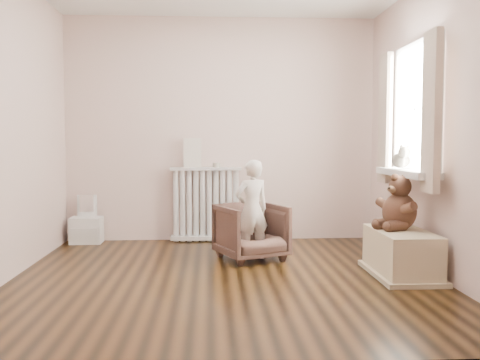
{
  "coord_description": "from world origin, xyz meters",
  "views": [
    {
      "loc": [
        -0.12,
        -4.49,
        1.15
      ],
      "look_at": [
        0.15,
        0.45,
        0.8
      ],
      "focal_mm": 40.0,
      "sensor_mm": 36.0,
      "label": 1
    }
  ],
  "objects": [
    {
      "name": "left_wall",
      "position": [
        -1.8,
        0.0,
        1.3
      ],
      "size": [
        0.02,
        3.6,
        2.6
      ],
      "primitive_type": "cube",
      "color": "beige",
      "rests_on": "ground"
    },
    {
      "name": "window_sill",
      "position": [
        1.67,
        0.3,
        0.87
      ],
      "size": [
        0.22,
        1.1,
        0.06
      ],
      "primitive_type": "cube",
      "color": "silver",
      "rests_on": "right_wall"
    },
    {
      "name": "radiator",
      "position": [
        -0.18,
        1.68,
        0.39
      ],
      "size": [
        0.82,
        0.15,
        0.86
      ],
      "primitive_type": "cube",
      "color": "silver",
      "rests_on": "floor"
    },
    {
      "name": "plush_cat",
      "position": [
        1.66,
        0.43,
        1.0
      ],
      "size": [
        0.25,
        0.3,
        0.22
      ],
      "primitive_type": null,
      "rotation": [
        0.0,
        0.0,
        0.4
      ],
      "color": "#696257",
      "rests_on": "window_sill"
    },
    {
      "name": "toy_vanity",
      "position": [
        -1.54,
        1.65,
        0.28
      ],
      "size": [
        0.35,
        0.25,
        0.55
      ],
      "primitive_type": "cube",
      "color": "silver",
      "rests_on": "floor"
    },
    {
      "name": "child",
      "position": [
        0.27,
        0.63,
        0.5
      ],
      "size": [
        0.41,
        0.35,
        0.96
      ],
      "primitive_type": "imported",
      "rotation": [
        0.0,
        0.0,
        3.54
      ],
      "color": "beige",
      "rests_on": "armchair"
    },
    {
      "name": "toy_bench",
      "position": [
        1.52,
        -0.02,
        0.2
      ],
      "size": [
        0.44,
        0.83,
        0.39
      ],
      "primitive_type": "cube",
      "color": "beige",
      "rests_on": "floor"
    },
    {
      "name": "window",
      "position": [
        1.76,
        0.3,
        1.45
      ],
      "size": [
        0.03,
        0.9,
        1.1
      ],
      "primitive_type": "cube",
      "color": "white",
      "rests_on": "right_wall"
    },
    {
      "name": "paper_doll",
      "position": [
        -0.33,
        1.68,
        1.03
      ],
      "size": [
        0.2,
        0.02,
        0.34
      ],
      "primitive_type": "cube",
      "color": "beige",
      "rests_on": "radiator"
    },
    {
      "name": "teddy_bear",
      "position": [
        1.53,
        0.07,
        0.67
      ],
      "size": [
        0.48,
        0.43,
        0.48
      ],
      "primitive_type": null,
      "rotation": [
        0.0,
        0.0,
        0.41
      ],
      "color": "#3C2317",
      "rests_on": "toy_bench"
    },
    {
      "name": "curtain_right",
      "position": [
        1.65,
        0.87,
        1.39
      ],
      "size": [
        0.06,
        0.26,
        1.3
      ],
      "primitive_type": "cube",
      "color": "beige",
      "rests_on": "right_wall"
    },
    {
      "name": "right_wall",
      "position": [
        1.8,
        0.0,
        1.3
      ],
      "size": [
        0.02,
        3.6,
        2.6
      ],
      "primitive_type": "cube",
      "color": "beige",
      "rests_on": "ground"
    },
    {
      "name": "front_wall",
      "position": [
        0.0,
        -1.8,
        1.3
      ],
      "size": [
        3.6,
        0.02,
        2.6
      ],
      "primitive_type": "cube",
      "color": "beige",
      "rests_on": "ground"
    },
    {
      "name": "floor",
      "position": [
        0.0,
        0.0,
        0.0
      ],
      "size": [
        3.6,
        3.6,
        0.01
      ],
      "primitive_type": "cube",
      "color": "black",
      "rests_on": "ground"
    },
    {
      "name": "back_wall",
      "position": [
        0.0,
        1.8,
        1.3
      ],
      "size": [
        3.6,
        0.02,
        2.6
      ],
      "primitive_type": "cube",
      "color": "beige",
      "rests_on": "ground"
    },
    {
      "name": "armchair",
      "position": [
        0.27,
        0.68,
        0.28
      ],
      "size": [
        0.78,
        0.79,
        0.55
      ],
      "primitive_type": "imported",
      "rotation": [
        0.0,
        0.0,
        0.4
      ],
      "color": "#50352B",
      "rests_on": "floor"
    },
    {
      "name": "curtain_left",
      "position": [
        1.65,
        -0.27,
        1.39
      ],
      "size": [
        0.06,
        0.26,
        1.3
      ],
      "primitive_type": "cube",
      "color": "beige",
      "rests_on": "right_wall"
    },
    {
      "name": "tin_a",
      "position": [
        -0.05,
        1.68,
        0.89
      ],
      "size": [
        0.09,
        0.09,
        0.05
      ],
      "primitive_type": "cylinder",
      "color": "#A59E8C",
      "rests_on": "radiator"
    }
  ]
}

